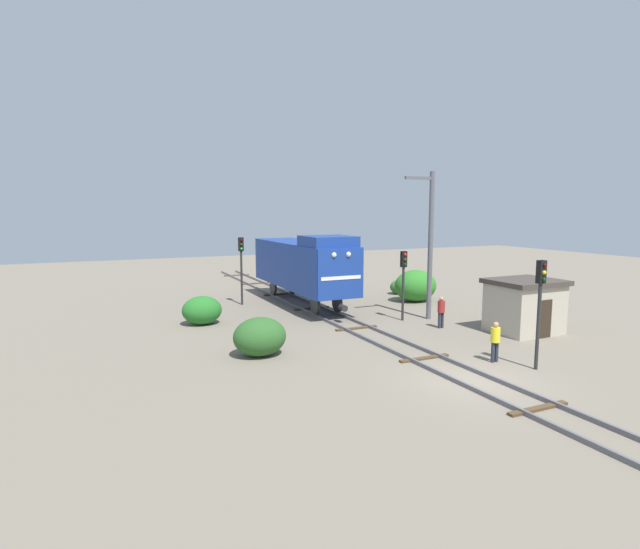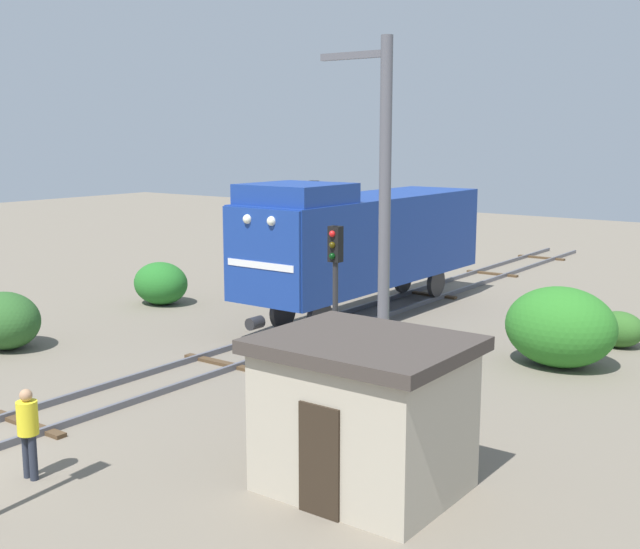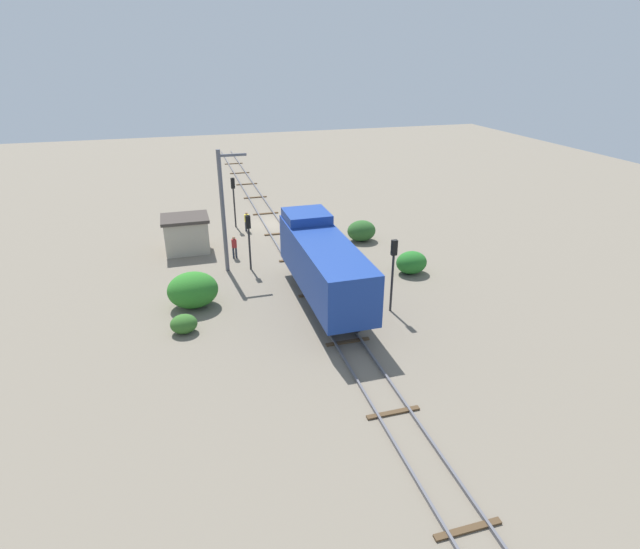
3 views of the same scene
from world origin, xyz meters
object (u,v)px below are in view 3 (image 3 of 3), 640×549
object	(u,v)px
locomotive	(323,262)
worker_by_signal	(234,245)
traffic_signal_near	(233,193)
traffic_signal_mid	(249,232)
relay_hut	(186,234)
worker_near_track	(247,220)
catenary_mast	(224,209)
traffic_signal_far	(393,263)

from	to	relation	value
locomotive	worker_by_signal	distance (m)	9.95
locomotive	traffic_signal_near	distance (m)	16.35
traffic_signal_mid	relay_hut	world-z (taller)	traffic_signal_mid
traffic_signal_near	worker_near_track	world-z (taller)	traffic_signal_near
relay_hut	catenary_mast	bearing A→B (deg)	118.91
traffic_signal_near	traffic_signal_far	distance (m)	19.29
worker_near_track	traffic_signal_mid	bearing A→B (deg)	-68.60
traffic_signal_mid	catenary_mast	world-z (taller)	catenary_mast
traffic_signal_far	relay_hut	xyz separation A→B (m)	(11.10, -13.36, -1.71)
traffic_signal_mid	traffic_signal_near	bearing A→B (deg)	-91.19
worker_by_signal	relay_hut	world-z (taller)	relay_hut
traffic_signal_far	catenary_mast	size ratio (longest dim) A/B	0.53
locomotive	relay_hut	xyz separation A→B (m)	(7.50, -11.35, -1.38)
catenary_mast	traffic_signal_far	bearing A→B (deg)	134.39
relay_hut	traffic_signal_far	bearing A→B (deg)	129.72
catenary_mast	relay_hut	distance (m)	6.11
traffic_signal_mid	locomotive	bearing A→B (deg)	117.84
traffic_signal_far	relay_hut	size ratio (longest dim) A/B	1.28
traffic_signal_near	worker_near_track	size ratio (longest dim) A/B	2.55
locomotive	relay_hut	bearing A→B (deg)	-56.54
worker_by_signal	traffic_signal_mid	bearing A→B (deg)	57.46
traffic_signal_near	catenary_mast	size ratio (longest dim) A/B	0.52
worker_near_track	traffic_signal_far	bearing A→B (deg)	-41.80
locomotive	traffic_signal_far	xyz separation A→B (m)	(-3.60, 2.01, 0.32)
traffic_signal_near	traffic_signal_far	world-z (taller)	traffic_signal_far
worker_near_track	traffic_signal_near	bearing A→B (deg)	147.85
traffic_signal_far	worker_near_track	size ratio (longest dim) A/B	2.63
traffic_signal_near	worker_by_signal	distance (m)	7.53
traffic_signal_far	traffic_signal_mid	bearing A→B (deg)	-50.37
traffic_signal_mid	relay_hut	distance (m)	6.54
worker_near_track	worker_by_signal	size ratio (longest dim) A/B	1.00
traffic_signal_mid	worker_near_track	bearing A→B (deg)	-96.97
worker_near_track	catenary_mast	xyz separation A→B (m)	(2.54, 7.91, 3.45)
traffic_signal_far	worker_by_signal	xyz separation A→B (m)	(7.80, -10.86, -2.10)
traffic_signal_far	traffic_signal_near	bearing A→B (deg)	-69.35
relay_hut	worker_by_signal	bearing A→B (deg)	142.82
locomotive	catenary_mast	distance (m)	8.50
traffic_signal_near	traffic_signal_mid	distance (m)	9.60
traffic_signal_near	catenary_mast	bearing A→B (deg)	79.42
traffic_signal_near	traffic_signal_far	xyz separation A→B (m)	(-6.80, 18.05, 0.09)
traffic_signal_near	traffic_signal_far	size ratio (longest dim) A/B	0.97
worker_by_signal	relay_hut	size ratio (longest dim) A/B	0.49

